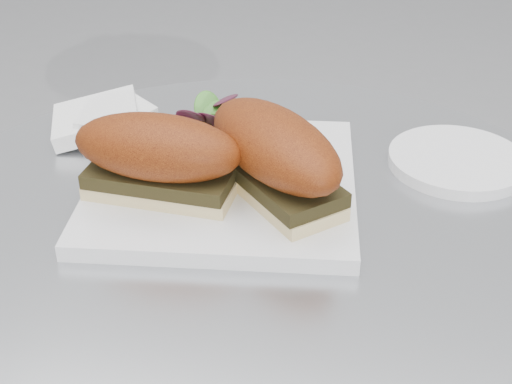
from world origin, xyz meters
The scene contains 6 objects.
plate centered at (-0.05, 0.06, 0.74)m, with size 0.26×0.26×0.02m, color silver.
sandwich_left centered at (-0.09, 0.01, 0.79)m, with size 0.16×0.08×0.08m.
sandwich_right centered at (0.01, 0.04, 0.79)m, with size 0.18×0.18×0.08m.
salad centered at (-0.08, 0.13, 0.77)m, with size 0.10×0.10×0.05m, color #429430, non-canonical shape.
napkin centered at (-0.20, 0.14, 0.74)m, with size 0.13×0.13×0.02m, color white, non-canonical shape.
saucer centered at (0.18, 0.16, 0.74)m, with size 0.14×0.14×0.01m, color silver.
Camera 1 is at (0.12, -0.52, 1.10)m, focal length 50.00 mm.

